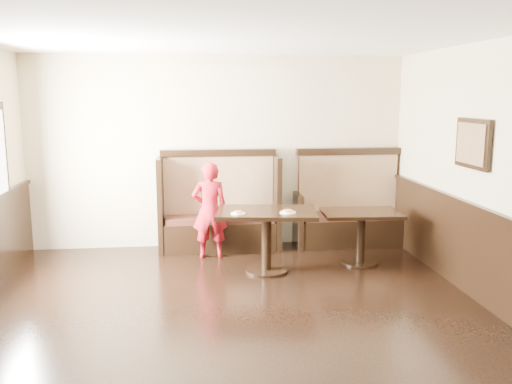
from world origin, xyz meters
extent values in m
plane|color=black|center=(0.00, 0.00, 0.00)|extent=(7.00, 7.00, 0.00)
plane|color=#C1B38C|center=(0.00, 3.50, 1.40)|extent=(5.50, 0.00, 5.50)
plane|color=white|center=(0.00, 0.00, 2.80)|extent=(7.00, 7.00, 0.00)
cube|color=black|center=(2.71, 1.20, 1.70)|extent=(0.04, 0.70, 0.55)
cube|color=olive|center=(2.69, 1.20, 1.70)|extent=(0.01, 0.60, 0.45)
cube|color=black|center=(0.00, 3.22, 0.21)|extent=(1.60, 0.50, 0.42)
cube|color=#361A11|center=(0.00, 3.22, 0.46)|extent=(1.54, 0.46, 0.09)
cube|color=#430D12|center=(0.00, 3.43, 0.90)|extent=(1.60, 0.12, 0.92)
cube|color=black|center=(0.00, 3.43, 1.40)|extent=(1.68, 0.16, 0.10)
cube|color=black|center=(-0.84, 3.32, 0.68)|extent=(0.07, 0.72, 1.36)
cube|color=black|center=(0.84, 3.32, 0.68)|extent=(0.07, 0.72, 1.36)
cube|color=black|center=(1.95, 3.22, 0.21)|extent=(1.50, 0.50, 0.42)
cube|color=#361A11|center=(1.95, 3.22, 0.46)|extent=(1.44, 0.46, 0.09)
cube|color=#430D12|center=(1.95, 3.43, 0.90)|extent=(1.50, 0.12, 0.92)
cube|color=black|center=(1.95, 3.43, 1.40)|extent=(1.58, 0.16, 0.10)
cube|color=black|center=(1.16, 3.32, 0.40)|extent=(0.07, 0.72, 0.80)
cube|color=black|center=(2.74, 3.32, 0.40)|extent=(0.07, 0.72, 0.80)
cube|color=black|center=(0.54, 2.14, 0.77)|extent=(1.35, 0.94, 0.05)
cylinder|color=black|center=(0.54, 2.14, 0.38)|extent=(0.13, 0.13, 0.73)
cylinder|color=black|center=(0.54, 2.14, 0.02)|extent=(0.54, 0.54, 0.03)
cube|color=black|center=(1.84, 2.34, 0.69)|extent=(1.06, 0.72, 0.05)
cylinder|color=black|center=(1.84, 2.34, 0.33)|extent=(0.11, 0.11, 0.65)
cylinder|color=black|center=(1.84, 2.34, 0.01)|extent=(0.48, 0.48, 0.03)
imported|color=#A2111C|center=(-0.15, 2.85, 0.67)|extent=(0.49, 0.33, 1.34)
cylinder|color=white|center=(0.17, 2.00, 0.80)|extent=(0.18, 0.18, 0.01)
cylinder|color=tan|center=(0.17, 2.00, 0.82)|extent=(0.11, 0.11, 0.01)
cylinder|color=#EABA54|center=(0.17, 2.00, 0.83)|extent=(0.10, 0.10, 0.01)
cylinder|color=white|center=(0.78, 1.98, 0.80)|extent=(0.20, 0.20, 0.01)
cylinder|color=tan|center=(0.78, 1.98, 0.82)|extent=(0.12, 0.12, 0.02)
cylinder|color=#EABA54|center=(0.78, 1.98, 0.83)|extent=(0.11, 0.11, 0.01)
camera|label=1|loc=(-0.34, -4.45, 2.23)|focal=38.00mm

